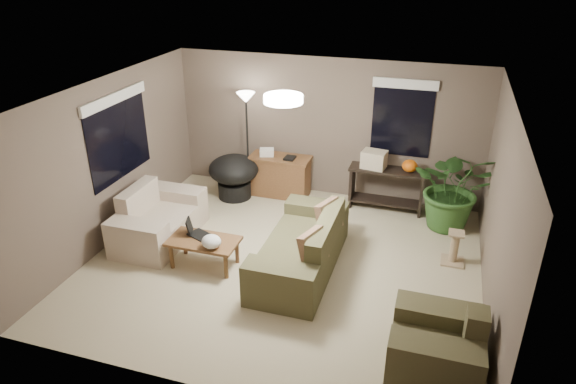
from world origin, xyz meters
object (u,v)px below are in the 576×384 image
(main_sofa, at_px, (303,250))
(papasan_chair, at_px, (234,173))
(floor_lamp, at_px, (246,110))
(cat_scratching_post, at_px, (454,250))
(desk, at_px, (280,176))
(armchair, at_px, (437,347))
(coffee_table, at_px, (204,244))
(loveseat, at_px, (158,221))
(console_table, at_px, (387,186))
(houseplant, at_px, (453,197))

(main_sofa, relative_size, papasan_chair, 2.23)
(floor_lamp, height_order, cat_scratching_post, floor_lamp)
(desk, distance_m, cat_scratching_post, 3.41)
(cat_scratching_post, bearing_deg, desk, 155.54)
(desk, bearing_deg, main_sofa, -64.24)
(armchair, height_order, coffee_table, armchair)
(loveseat, distance_m, cat_scratching_post, 4.49)
(armchair, distance_m, console_table, 3.79)
(coffee_table, bearing_deg, houseplant, 33.50)
(desk, xyz_separation_m, floor_lamp, (-0.57, -0.11, 1.22))
(main_sofa, bearing_deg, cat_scratching_post, 21.01)
(loveseat, bearing_deg, houseplant, 21.60)
(armchair, height_order, floor_lamp, floor_lamp)
(loveseat, xyz_separation_m, coffee_table, (1.03, -0.48, 0.06))
(coffee_table, bearing_deg, desk, 83.03)
(floor_lamp, bearing_deg, main_sofa, -51.88)
(loveseat, distance_m, armchair, 4.57)
(main_sofa, relative_size, loveseat, 1.38)
(coffee_table, bearing_deg, floor_lamp, 96.15)
(main_sofa, xyz_separation_m, houseplant, (1.97, 1.86, 0.25))
(papasan_chair, bearing_deg, houseplant, 0.02)
(floor_lamp, bearing_deg, desk, 11.25)
(console_table, distance_m, papasan_chair, 2.72)
(loveseat, relative_size, armchair, 1.60)
(houseplant, bearing_deg, armchair, -91.29)
(loveseat, bearing_deg, armchair, -20.15)
(loveseat, distance_m, coffee_table, 1.13)
(loveseat, height_order, desk, loveseat)
(loveseat, height_order, console_table, loveseat)
(main_sofa, height_order, console_table, main_sofa)
(console_table, relative_size, cat_scratching_post, 2.60)
(main_sofa, relative_size, cat_scratching_post, 4.40)
(main_sofa, height_order, loveseat, same)
(loveseat, bearing_deg, floor_lamp, 68.65)
(floor_lamp, bearing_deg, loveseat, -111.35)
(armchair, bearing_deg, floor_lamp, 135.02)
(floor_lamp, height_order, houseplant, floor_lamp)
(console_table, height_order, houseplant, houseplant)
(loveseat, relative_size, desk, 1.45)
(main_sofa, relative_size, console_table, 1.69)
(console_table, height_order, papasan_chair, papasan_chair)
(desk, height_order, cat_scratching_post, desk)
(loveseat, xyz_separation_m, papasan_chair, (0.57, 1.73, 0.17))
(papasan_chair, bearing_deg, cat_scratching_post, -15.49)
(floor_lamp, bearing_deg, console_table, 2.73)
(armchair, xyz_separation_m, houseplant, (0.07, 3.30, 0.25))
(cat_scratching_post, bearing_deg, papasan_chair, 164.51)
(main_sofa, relative_size, desk, 2.00)
(desk, bearing_deg, console_table, 0.16)
(main_sofa, xyz_separation_m, floor_lamp, (-1.63, 2.08, 1.30))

